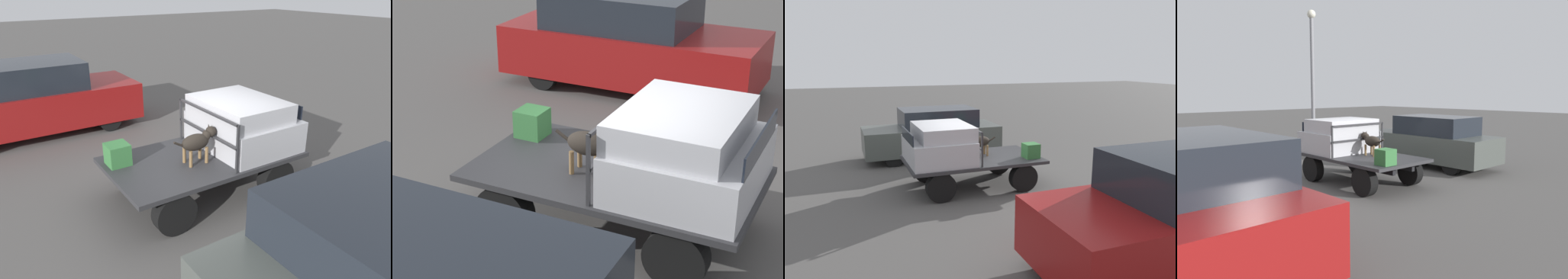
% 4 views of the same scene
% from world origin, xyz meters
% --- Properties ---
extents(ground_plane, '(80.00, 80.00, 0.00)m').
position_xyz_m(ground_plane, '(0.00, 0.00, 0.00)').
color(ground_plane, '#514F4C').
extents(flatbed_truck, '(3.53, 1.98, 0.78)m').
position_xyz_m(flatbed_truck, '(0.00, 0.00, 0.57)').
color(flatbed_truck, black).
rests_on(flatbed_truck, ground).
extents(truck_cab, '(1.57, 1.86, 0.96)m').
position_xyz_m(truck_cab, '(0.89, 0.00, 1.24)').
color(truck_cab, '#B7B7BC').
rests_on(truck_cab, flatbed_truck).
extents(truck_headboard, '(0.04, 1.86, 0.86)m').
position_xyz_m(truck_headboard, '(0.07, 0.00, 1.36)').
color(truck_headboard, '#2D2D30').
rests_on(truck_headboard, flatbed_truck).
extents(dog, '(0.90, 0.29, 0.66)m').
position_xyz_m(dog, '(-0.22, -0.19, 1.18)').
color(dog, brown).
rests_on(dog, flatbed_truck).
extents(cargo_crate, '(0.38, 0.38, 0.38)m').
position_xyz_m(cargo_crate, '(-1.47, 0.49, 0.98)').
color(cargo_crate, '#337038').
rests_on(cargo_crate, flatbed_truck).
extents(parked_sedan, '(4.58, 1.79, 1.71)m').
position_xyz_m(parked_sedan, '(0.24, -3.45, 0.85)').
color(parked_sedan, black).
rests_on(parked_sedan, ground).
extents(parked_pickup_far, '(5.06, 2.00, 1.91)m').
position_xyz_m(parked_pickup_far, '(-1.91, 5.00, 0.94)').
color(parked_pickup_far, black).
rests_on(parked_pickup_far, ground).
extents(light_pole_near, '(0.36, 0.36, 5.95)m').
position_xyz_m(light_pole_near, '(6.05, -2.57, 3.55)').
color(light_pole_near, gray).
rests_on(light_pole_near, ground).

